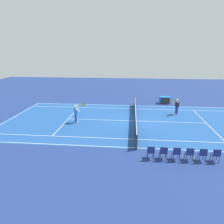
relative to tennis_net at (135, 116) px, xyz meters
The scene contains 14 objects.
ground_plane 0.49m from the tennis_net, ahead, with size 60.00×60.00×0.00m, color navy.
court_slab 0.49m from the tennis_net, ahead, with size 24.20×11.40×0.00m, color #1E4C93.
court_line_markings 0.49m from the tennis_net, ahead, with size 23.85×11.05×0.01m.
tennis_net is the anchor object (origin of this frame).
tennis_player_near 5.45m from the tennis_net, 10.12° to the left, with size 0.92×0.94×1.70m.
tennis_player_far 4.83m from the tennis_net, 150.07° to the right, with size 0.98×0.87×1.70m.
tennis_ball 3.51m from the tennis_net, 98.12° to the right, with size 0.07×0.07×0.07m, color #CCE01E.
spectator_chair_0 8.29m from the tennis_net, 123.50° to the left, with size 0.44×0.44×0.88m.
spectator_chair_1 7.90m from the tennis_net, 118.95° to the left, with size 0.44×0.44×0.88m.
spectator_chair_2 7.56m from the tennis_net, 113.96° to the left, with size 0.44×0.44×0.88m.
spectator_chair_3 7.29m from the tennis_net, 108.55° to the left, with size 0.44×0.44×0.88m.
spectator_chair_4 7.09m from the tennis_net, 102.78° to the left, with size 0.44×0.44×0.88m.
spectator_chair_5 6.96m from the tennis_net, 96.73° to the left, with size 0.44×0.44×0.88m.
equipment_cart_tarped 7.84m from the tennis_net, 117.97° to the right, with size 1.25×0.84×0.85m.
Camera 1 is at (0.44, 18.13, 6.35)m, focal length 32.84 mm.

